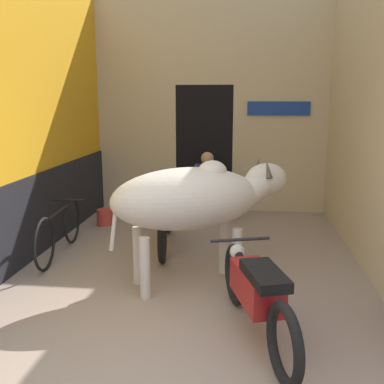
% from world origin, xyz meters
% --- Properties ---
extents(wall_left_shopfront, '(0.25, 5.30, 3.86)m').
position_xyz_m(wall_left_shopfront, '(-2.16, 2.64, 1.86)').
color(wall_left_shopfront, orange).
rests_on(wall_left_shopfront, ground_plane).
extents(wall_back_with_doorway, '(4.15, 0.93, 3.86)m').
position_xyz_m(wall_back_with_doorway, '(-0.04, 5.55, 1.64)').
color(wall_back_with_doorway, '#C6B289').
rests_on(wall_back_with_doorway, ground_plane).
extents(wall_right_with_door, '(0.22, 5.30, 3.86)m').
position_xyz_m(wall_right_with_door, '(2.16, 2.60, 1.90)').
color(wall_right_with_door, '#C6B289').
rests_on(wall_right_with_door, ground_plane).
extents(cow, '(2.05, 1.33, 1.39)m').
position_xyz_m(cow, '(0.10, 1.86, 0.98)').
color(cow, beige).
rests_on(cow, ground_plane).
extents(motorcycle_near, '(0.75, 1.88, 0.74)m').
position_xyz_m(motorcycle_near, '(0.75, 0.78, 0.42)').
color(motorcycle_near, black).
rests_on(motorcycle_near, ground_plane).
extents(motorcycle_far, '(0.58, 1.92, 0.76)m').
position_xyz_m(motorcycle_far, '(-0.45, 3.12, 0.43)').
color(motorcycle_far, black).
rests_on(motorcycle_far, ground_plane).
extents(bicycle, '(0.44, 1.72, 0.67)m').
position_xyz_m(bicycle, '(-1.78, 2.58, 0.34)').
color(bicycle, black).
rests_on(bicycle, ground_plane).
extents(shopkeeper_seated, '(0.42, 0.34, 1.16)m').
position_xyz_m(shopkeeper_seated, '(0.00, 4.62, 0.60)').
color(shopkeeper_seated, '#282833').
rests_on(shopkeeper_seated, ground_plane).
extents(plastic_stool, '(0.34, 0.34, 0.38)m').
position_xyz_m(plastic_stool, '(0.29, 4.57, 0.21)').
color(plastic_stool, '#DB6093').
rests_on(plastic_stool, ground_plane).
extents(bucket, '(0.26, 0.26, 0.26)m').
position_xyz_m(bucket, '(-1.63, 4.06, 0.13)').
color(bucket, '#C63D33').
rests_on(bucket, ground_plane).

